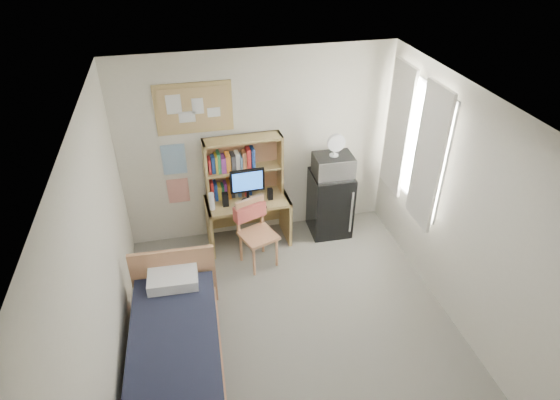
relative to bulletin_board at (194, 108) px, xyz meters
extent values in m
cube|color=gray|center=(0.78, -2.08, -1.93)|extent=(3.60, 4.20, 0.02)
cube|color=white|center=(0.78, -2.08, 0.68)|extent=(3.60, 4.20, 0.02)
cube|color=silver|center=(0.78, 0.02, -0.62)|extent=(3.60, 0.04, 2.60)
cube|color=silver|center=(-1.02, -2.08, -0.62)|extent=(0.04, 4.20, 2.60)
cube|color=silver|center=(2.58, -2.08, -0.62)|extent=(0.04, 4.20, 2.60)
cube|color=white|center=(2.53, -0.88, -0.32)|extent=(0.10, 1.40, 1.70)
cube|color=white|center=(2.50, -1.28, -0.32)|extent=(0.04, 0.55, 1.70)
cube|color=white|center=(2.50, -0.48, -0.32)|extent=(0.04, 0.55, 1.70)
cube|color=tan|center=(0.00, 0.00, 0.00)|extent=(0.94, 0.03, 0.64)
cube|color=teal|center=(-0.32, 0.01, -0.67)|extent=(0.30, 0.01, 0.42)
cube|color=red|center=(-0.32, 0.01, -1.14)|extent=(0.28, 0.01, 0.36)
cube|color=tan|center=(0.56, -0.28, -1.58)|extent=(1.12, 0.60, 0.69)
cube|color=tan|center=(0.61, -0.78, -1.46)|extent=(0.59, 0.59, 0.92)
cube|color=black|center=(1.73, -0.28, -1.46)|extent=(0.56, 0.56, 0.93)
cube|color=black|center=(-0.50, -2.23, -1.67)|extent=(0.98, 1.84, 0.50)
cube|color=tan|center=(0.56, -0.13, -0.81)|extent=(1.03, 0.30, 0.83)
cube|color=black|center=(0.57, -0.34, -0.99)|extent=(0.45, 0.05, 0.48)
cube|color=black|center=(0.57, -0.48, -1.22)|extent=(0.42, 0.15, 0.02)
cube|color=black|center=(0.27, -0.36, -1.14)|extent=(0.08, 0.08, 0.19)
cube|color=black|center=(0.87, -0.33, -1.15)|extent=(0.07, 0.07, 0.16)
cylinder|color=white|center=(0.09, -0.40, -1.11)|extent=(0.07, 0.07, 0.24)
cube|color=#D75C52|center=(0.54, -0.59, -1.21)|extent=(0.44, 0.27, 0.20)
cube|color=silver|center=(1.73, -0.30, -0.85)|extent=(0.51, 0.40, 0.29)
cylinder|color=white|center=(1.73, -0.30, -0.55)|extent=(0.24, 0.24, 0.30)
cube|color=white|center=(-0.47, -1.48, -1.36)|extent=(0.55, 0.40, 0.13)
camera|label=1|loc=(-0.18, -5.48, 2.15)|focal=30.00mm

